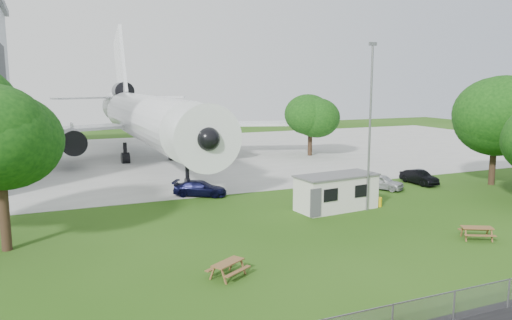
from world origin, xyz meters
name	(u,v)px	position (x,y,z in m)	size (l,w,h in m)	color
ground	(312,251)	(0.00, 0.00, 0.00)	(160.00, 160.00, 0.00)	#365D1B
concrete_apron	(161,157)	(0.00, 38.00, 0.01)	(120.00, 46.00, 0.03)	#B7B7B2
airliner	(147,117)	(-2.00, 35.86, 5.27)	(46.36, 47.73, 17.69)	white
site_cabin	(336,192)	(6.25, 7.34, 1.31)	(6.87, 3.31, 2.62)	silver
picnic_west	(228,277)	(-5.61, -1.67, 0.00)	(1.80, 1.50, 0.76)	olive
picnic_east	(476,239)	(10.16, -2.11, 0.00)	(1.80, 1.50, 0.76)	olive
lamp_mast	(370,129)	(8.20, 6.20, 6.00)	(0.16, 0.16, 12.00)	slate
tree_east_back	(496,118)	(24.18, 9.29, 6.15)	(8.12, 8.12, 10.21)	#382619
tree_far_apron	(310,115)	(17.72, 31.62, 5.20)	(6.31, 6.31, 8.37)	#382619
car_ne_hatch	(382,182)	(13.64, 11.63, 0.65)	(1.53, 3.79, 1.29)	#A9ABB0
car_ne_sedan	(419,177)	(18.19, 12.07, 0.64)	(1.36, 3.90, 1.28)	black
car_apron_van	(200,189)	(-1.79, 15.44, 0.64)	(1.79, 4.40, 1.28)	black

